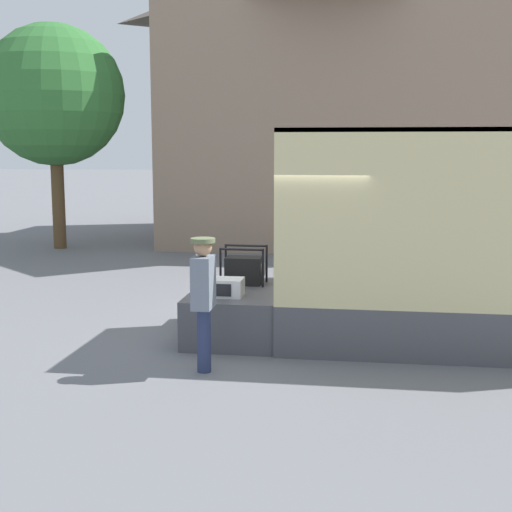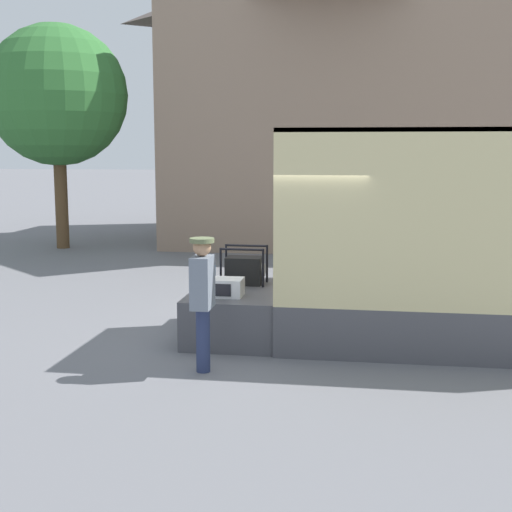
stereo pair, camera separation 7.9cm
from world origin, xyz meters
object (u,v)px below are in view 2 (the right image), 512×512
(worker_person, at_px, (203,290))
(street_tree, at_px, (57,96))
(portable_generator, at_px, (245,270))
(orange_bucket, at_px, (207,277))
(microwave, at_px, (226,287))

(worker_person, xyz_separation_m, street_tree, (-6.58, 10.55, 3.21))
(portable_generator, xyz_separation_m, worker_person, (-0.16, -2.28, 0.12))
(portable_generator, relative_size, street_tree, 0.11)
(orange_bucket, bearing_deg, worker_person, -78.80)
(orange_bucket, relative_size, worker_person, 0.20)
(worker_person, height_order, street_tree, street_tree)
(worker_person, bearing_deg, orange_bucket, 101.20)
(portable_generator, bearing_deg, microwave, -96.69)
(orange_bucket, height_order, street_tree, street_tree)
(microwave, distance_m, street_tree, 11.88)
(portable_generator, height_order, street_tree, street_tree)
(orange_bucket, bearing_deg, street_tree, 125.62)
(orange_bucket, height_order, worker_person, worker_person)
(microwave, distance_m, orange_bucket, 0.72)
(street_tree, bearing_deg, portable_generator, -50.83)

